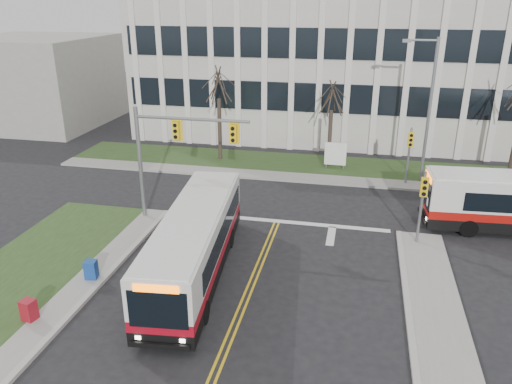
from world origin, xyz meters
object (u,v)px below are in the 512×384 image
object	(u,v)px
bus_main	(195,245)
streetlight	(427,104)
directory_sign	(335,154)
newspaper_box_blue	(91,271)
newspaper_box_red	(29,311)

from	to	relation	value
bus_main	streetlight	bearing A→B (deg)	47.61
directory_sign	newspaper_box_blue	distance (m)	19.36
streetlight	bus_main	bearing A→B (deg)	-126.72
directory_sign	newspaper_box_blue	size ratio (longest dim) A/B	2.11
bus_main	newspaper_box_blue	size ratio (longest dim) A/B	11.42
streetlight	newspaper_box_red	size ratio (longest dim) A/B	9.68
streetlight	newspaper_box_blue	world-z (taller)	streetlight
directory_sign	bus_main	distance (m)	16.32
directory_sign	newspaper_box_red	xyz separation A→B (m)	(-10.08, -20.14, -0.70)
newspaper_box_red	newspaper_box_blue	bearing A→B (deg)	88.43
directory_sign	newspaper_box_blue	xyz separation A→B (m)	(-9.30, -16.97, -0.70)
directory_sign	bus_main	bearing A→B (deg)	-108.09
streetlight	directory_sign	xyz separation A→B (m)	(-5.53, 1.30, -4.02)
newspaper_box_blue	bus_main	bearing A→B (deg)	9.89
directory_sign	bus_main	xyz separation A→B (m)	(-5.07, -15.51, 0.28)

